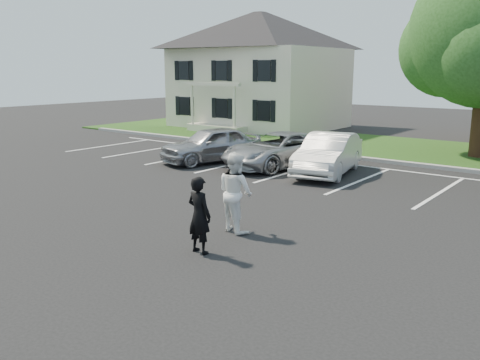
# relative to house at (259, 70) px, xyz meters

# --- Properties ---
(ground_plane) EXTENTS (90.00, 90.00, 0.00)m
(ground_plane) POSITION_rel_house_xyz_m (13.00, -19.97, -3.83)
(ground_plane) COLOR black
(ground_plane) RESTS_ON ground
(curb) EXTENTS (40.00, 0.30, 0.15)m
(curb) POSITION_rel_house_xyz_m (13.00, -7.97, -3.75)
(curb) COLOR gray
(curb) RESTS_ON ground
(grass_strip) EXTENTS (44.00, 8.00, 0.08)m
(grass_strip) POSITION_rel_house_xyz_m (13.00, -3.97, -3.79)
(grass_strip) COLOR #143E13
(grass_strip) RESTS_ON ground
(stall_lines) EXTENTS (34.00, 5.36, 0.01)m
(stall_lines) POSITION_rel_house_xyz_m (14.40, -11.02, -3.82)
(stall_lines) COLOR silver
(stall_lines) RESTS_ON ground
(house) EXTENTS (10.30, 9.22, 7.60)m
(house) POSITION_rel_house_xyz_m (0.00, 0.00, 0.00)
(house) COLOR beige
(house) RESTS_ON ground
(man_black_suit) EXTENTS (0.64, 0.44, 1.69)m
(man_black_suit) POSITION_rel_house_xyz_m (13.32, -20.82, -2.98)
(man_black_suit) COLOR black
(man_black_suit) RESTS_ON ground
(man_white_shirt) EXTENTS (1.12, 0.97, 1.96)m
(man_white_shirt) POSITION_rel_house_xyz_m (13.00, -19.15, -2.85)
(man_white_shirt) COLOR white
(man_white_shirt) RESTS_ON ground
(car_silver_west) EXTENTS (3.11, 4.76, 1.51)m
(car_silver_west) POSITION_rel_house_xyz_m (6.34, -12.32, -3.07)
(car_silver_west) COLOR #9E9EA2
(car_silver_west) RESTS_ON ground
(car_silver_minivan) EXTENTS (3.39, 5.45, 1.41)m
(car_silver_minivan) POSITION_rel_house_xyz_m (9.25, -11.51, -3.13)
(car_silver_minivan) COLOR #94969B
(car_silver_minivan) RESTS_ON ground
(car_white_sedan) EXTENTS (2.61, 4.87, 1.52)m
(car_white_sedan) POSITION_rel_house_xyz_m (11.48, -11.54, -3.07)
(car_white_sedan) COLOR silver
(car_white_sedan) RESTS_ON ground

